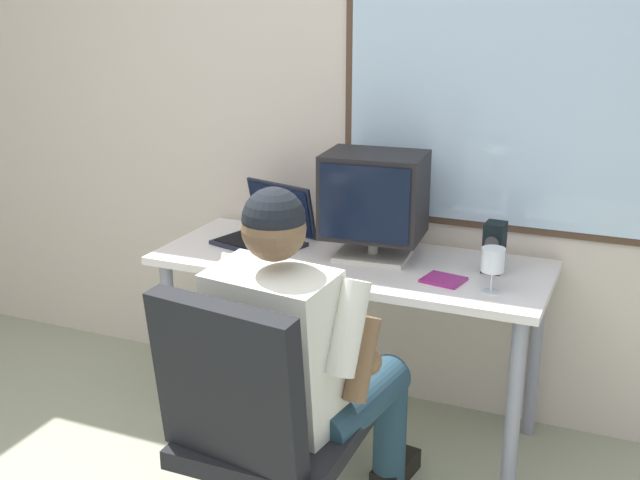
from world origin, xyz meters
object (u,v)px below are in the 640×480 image
office_chair (252,420)px  laptop (269,227)px  person_seated (302,357)px  desk (350,282)px  wine_glass (493,262)px  cd_case (443,280)px  desk_speaker (494,247)px  crt_monitor (374,197)px

office_chair → laptop: laptop is taller
office_chair → person_seated: 0.29m
desk → wine_glass: wine_glass is taller
office_chair → cd_case: size_ratio=5.95×
office_chair → wine_glass: office_chair is taller
person_seated → laptop: 0.90m
person_seated → desk_speaker: bearing=58.3°
desk → cd_case: (0.40, -0.10, 0.10)m
person_seated → laptop: size_ratio=2.99×
laptop → wine_glass: size_ratio=2.53×
crt_monitor → cd_case: crt_monitor is taller
crt_monitor → laptop: size_ratio=1.02×
desk_speaker → person_seated: bearing=-121.7°
desk → crt_monitor: 0.35m
desk_speaker → wine_glass: bearing=-80.2°
laptop → crt_monitor: bearing=-3.1°
crt_monitor → cd_case: bearing=-24.4°
person_seated → desk_speaker: person_seated is taller
crt_monitor → cd_case: 0.43m
desk → cd_case: cd_case is taller
office_chair → wine_glass: (0.53, 0.80, 0.31)m
laptop → desk: bearing=-10.9°
person_seated → wine_glass: person_seated is taller
person_seated → crt_monitor: person_seated is taller
desk_speaker → cd_case: desk_speaker is taller
person_seated → cd_case: 0.65m
laptop → desk_speaker: (0.94, 0.00, 0.03)m
person_seated → cd_case: bearing=61.0°
laptop → desk_speaker: laptop is taller
desk_speaker → crt_monitor: bearing=-176.6°
person_seated → cd_case: (0.31, 0.56, 0.11)m
laptop → cd_case: (0.79, -0.17, -0.06)m
desk → person_seated: person_seated is taller
desk → crt_monitor: (0.07, 0.05, 0.34)m
desk → laptop: laptop is taller
wine_glass → desk_speaker: bearing=99.8°
cd_case → wine_glass: bearing=-12.5°
person_seated → wine_glass: 0.75m
wine_glass → cd_case: (-0.18, 0.04, -0.11)m
desk → cd_case: bearing=-13.6°
desk → person_seated: bearing=-82.6°
laptop → desk_speaker: bearing=0.1°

